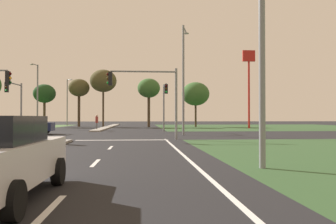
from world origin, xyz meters
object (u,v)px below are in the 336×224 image
at_px(fastfood_pole_sign, 249,71).
at_px(traffic_signal_far_left, 16,98).
at_px(traffic_signal_far_right, 165,99).
at_px(treeline_fourth, 103,81).
at_px(traffic_signal_near_right, 149,90).
at_px(treeline_third, 79,88).
at_px(treeline_second, 44,94).
at_px(treeline_fifth, 149,89).
at_px(street_lamp_near, 268,12).
at_px(pedestrian_at_median, 97,120).
at_px(street_lamp_second, 184,74).
at_px(street_lamp_fourth, 68,100).
at_px(treeline_sixth, 196,94).
at_px(car_navy_fourth, 28,125).
at_px(street_lamp_third, 37,93).

bearing_deg(fastfood_pole_sign, traffic_signal_far_left, -156.37).
xyz_separation_m(traffic_signal_far_right, treeline_fourth, (-8.70, 21.16, 4.02)).
height_order(traffic_signal_near_right, treeline_third, treeline_third).
distance_m(traffic_signal_near_right, treeline_second, 36.56).
xyz_separation_m(traffic_signal_far_right, treeline_second, (-18.11, 20.98, 1.83)).
relative_size(traffic_signal_near_right, treeline_fifth, 0.65).
relative_size(traffic_signal_far_right, fastfood_pole_sign, 0.46).
relative_size(treeline_second, treeline_fourth, 0.73).
height_order(street_lamp_near, pedestrian_at_median, street_lamp_near).
xyz_separation_m(street_lamp_near, street_lamp_second, (-0.12, 20.15, 0.57)).
relative_size(traffic_signal_far_right, street_lamp_near, 0.59).
distance_m(traffic_signal_near_right, traffic_signal_far_right, 11.90).
xyz_separation_m(street_lamp_second, street_lamp_fourth, (-17.66, 35.90, -0.56)).
distance_m(traffic_signal_far_right, treeline_fifth, 19.50).
distance_m(traffic_signal_far_right, treeline_third, 25.76).
bearing_deg(street_lamp_near, treeline_fourth, 102.17).
relative_size(fastfood_pole_sign, treeline_fourth, 1.19).
bearing_deg(traffic_signal_far_left, street_lamp_second, -18.33).
distance_m(treeline_third, treeline_fourth, 4.39).
xyz_separation_m(traffic_signal_far_left, pedestrian_at_median, (7.31, 6.64, -2.37)).
distance_m(traffic_signal_far_right, treeline_fourth, 23.23).
bearing_deg(treeline_second, treeline_third, 12.61).
distance_m(traffic_signal_far_left, pedestrian_at_median, 10.15).
bearing_deg(traffic_signal_far_left, treeline_fifth, 54.29).
bearing_deg(treeline_fourth, treeline_sixth, -4.44).
bearing_deg(traffic_signal_far_right, treeline_third, 120.02).
relative_size(car_navy_fourth, treeline_third, 0.57).
height_order(street_lamp_fourth, treeline_third, street_lamp_fourth).
distance_m(traffic_signal_far_left, street_lamp_second, 17.49).
xyz_separation_m(fastfood_pole_sign, treeline_third, (-25.82, 9.98, -1.81)).
bearing_deg(treeline_fifth, treeline_sixth, 5.17).
bearing_deg(treeline_third, street_lamp_second, -63.08).
bearing_deg(fastfood_pole_sign, treeline_third, 158.86).
bearing_deg(traffic_signal_near_right, street_lamp_second, 62.20).
relative_size(traffic_signal_far_right, treeline_fourth, 0.55).
bearing_deg(street_lamp_fourth, traffic_signal_near_right, -71.03).
distance_m(street_lamp_third, treeline_second, 9.77).
bearing_deg(pedestrian_at_median, traffic_signal_far_left, -178.23).
height_order(pedestrian_at_median, fastfood_pole_sign, fastfood_pole_sign).
distance_m(car_navy_fourth, treeline_second, 25.12).
bearing_deg(car_navy_fourth, traffic_signal_near_right, 52.41).
distance_m(pedestrian_at_median, treeline_sixth, 20.20).
distance_m(treeline_third, treeline_fifth, 11.94).
relative_size(treeline_third, treeline_fifth, 1.02).
bearing_deg(street_lamp_near, car_navy_fourth, 122.61).
xyz_separation_m(fastfood_pole_sign, treeline_sixth, (-6.50, 7.80, -2.79)).
xyz_separation_m(fastfood_pole_sign, treeline_fourth, (-21.71, 8.98, -0.65)).
xyz_separation_m(traffic_signal_far_right, treeline_third, (-12.80, 22.16, 2.86)).
xyz_separation_m(street_lamp_third, pedestrian_at_median, (8.59, -4.89, -3.65)).
height_order(street_lamp_near, fastfood_pole_sign, fastfood_pole_sign).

